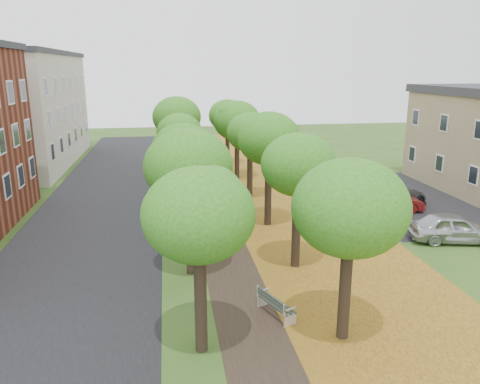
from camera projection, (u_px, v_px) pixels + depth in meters
name	position (u px, v px, depth m)	size (l,w,h in m)	color
ground	(268.00, 344.00, 15.59)	(120.00, 120.00, 0.00)	#2D4C19
street_asphalt	(97.00, 217.00, 28.78)	(8.00, 70.00, 0.01)	black
footpath	(218.00, 211.00, 29.91)	(3.20, 70.00, 0.01)	black
leaf_verge	(294.00, 208.00, 30.66)	(7.50, 70.00, 0.01)	#AE8420
parking_lot	(407.00, 198.00, 32.90)	(9.00, 16.00, 0.01)	black
tree_row_west	(181.00, 140.00, 28.38)	(3.43, 33.43, 6.16)	black
tree_row_east	(259.00, 138.00, 29.10)	(3.43, 33.43, 6.16)	black
building_cream	(13.00, 109.00, 43.19)	(10.30, 20.30, 10.40)	beige
bench	(275.00, 304.00, 17.24)	(1.19, 1.93, 0.88)	#28322B
car_silver	(454.00, 228.00, 24.52)	(1.82, 4.52, 1.54)	#A6A7AB
car_red	(392.00, 202.00, 29.77)	(1.34, 3.83, 1.26)	maroon
car_grey	(390.00, 194.00, 31.23)	(2.06, 5.06, 1.47)	#303135
car_white	(347.00, 175.00, 37.16)	(2.12, 4.61, 1.28)	silver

